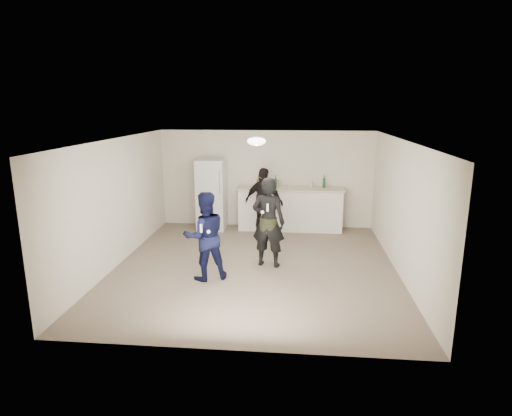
# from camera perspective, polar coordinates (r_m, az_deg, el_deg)

# --- Properties ---
(floor) EXTENTS (6.00, 6.00, 0.00)m
(floor) POSITION_cam_1_polar(r_m,az_deg,el_deg) (8.58, -0.13, -7.80)
(floor) COLOR #6B5B4C
(floor) RESTS_ON ground
(ceiling) EXTENTS (6.00, 6.00, 0.00)m
(ceiling) POSITION_cam_1_polar(r_m,az_deg,el_deg) (8.01, -0.14, 9.08)
(ceiling) COLOR silver
(ceiling) RESTS_ON wall_back
(wall_back) EXTENTS (6.00, 0.00, 6.00)m
(wall_back) POSITION_cam_1_polar(r_m,az_deg,el_deg) (11.14, 1.37, 3.88)
(wall_back) COLOR beige
(wall_back) RESTS_ON floor
(wall_front) EXTENTS (6.00, 0.00, 6.00)m
(wall_front) POSITION_cam_1_polar(r_m,az_deg,el_deg) (5.35, -3.28, -7.00)
(wall_front) COLOR beige
(wall_front) RESTS_ON floor
(wall_left) EXTENTS (0.00, 6.00, 6.00)m
(wall_left) POSITION_cam_1_polar(r_m,az_deg,el_deg) (8.90, -18.04, 0.72)
(wall_left) COLOR beige
(wall_left) RESTS_ON floor
(wall_right) EXTENTS (0.00, 6.00, 6.00)m
(wall_right) POSITION_cam_1_polar(r_m,az_deg,el_deg) (8.41, 18.87, -0.08)
(wall_right) COLOR beige
(wall_right) RESTS_ON floor
(counter) EXTENTS (2.60, 0.56, 1.05)m
(counter) POSITION_cam_1_polar(r_m,az_deg,el_deg) (10.94, 4.57, -0.22)
(counter) COLOR silver
(counter) RESTS_ON floor
(counter_top) EXTENTS (2.68, 0.64, 0.04)m
(counter_top) POSITION_cam_1_polar(r_m,az_deg,el_deg) (10.82, 4.63, 2.58)
(counter_top) COLOR beige
(counter_top) RESTS_ON counter
(fridge) EXTENTS (0.70, 0.70, 1.80)m
(fridge) POSITION_cam_1_polar(r_m,az_deg,el_deg) (11.00, -5.95, 1.82)
(fridge) COLOR silver
(fridge) RESTS_ON floor
(fridge_handle) EXTENTS (0.02, 0.02, 0.60)m
(fridge_handle) POSITION_cam_1_polar(r_m,az_deg,el_deg) (10.51, -4.89, 3.52)
(fridge_handle) COLOR silver
(fridge_handle) RESTS_ON fridge
(ceiling_dome) EXTENTS (0.36, 0.36, 0.16)m
(ceiling_dome) POSITION_cam_1_polar(r_m,az_deg,el_deg) (8.32, 0.07, 8.90)
(ceiling_dome) COLOR white
(ceiling_dome) RESTS_ON ceiling
(shaker) EXTENTS (0.08, 0.08, 0.17)m
(shaker) POSITION_cam_1_polar(r_m,az_deg,el_deg) (10.95, 3.04, 3.30)
(shaker) COLOR #BABABF
(shaker) RESTS_ON counter_top
(man) EXTENTS (0.98, 0.89, 1.63)m
(man) POSITION_cam_1_polar(r_m,az_deg,el_deg) (7.80, -6.82, -3.75)
(man) COLOR #101444
(man) RESTS_ON floor
(woman) EXTENTS (0.72, 0.55, 1.79)m
(woman) POSITION_cam_1_polar(r_m,az_deg,el_deg) (8.36, 1.66, -1.91)
(woman) COLOR black
(woman) RESTS_ON floor
(camo_shorts) EXTENTS (0.34, 0.34, 0.28)m
(camo_shorts) POSITION_cam_1_polar(r_m,az_deg,el_deg) (8.38, 1.66, -2.21)
(camo_shorts) COLOR #2D3317
(camo_shorts) RESTS_ON woman
(spectator) EXTENTS (1.06, 0.71, 1.68)m
(spectator) POSITION_cam_1_polar(r_m,az_deg,el_deg) (10.31, 1.07, 0.76)
(spectator) COLOR black
(spectator) RESTS_ON floor
(remote_man) EXTENTS (0.04, 0.04, 0.15)m
(remote_man) POSITION_cam_1_polar(r_m,az_deg,el_deg) (7.48, -7.32, -2.68)
(remote_man) COLOR white
(remote_man) RESTS_ON man
(nunchuk_man) EXTENTS (0.07, 0.07, 0.07)m
(nunchuk_man) POSITION_cam_1_polar(r_m,az_deg,el_deg) (7.50, -6.36, -3.16)
(nunchuk_man) COLOR white
(nunchuk_man) RESTS_ON man
(remote_woman) EXTENTS (0.04, 0.04, 0.15)m
(remote_woman) POSITION_cam_1_polar(r_m,az_deg,el_deg) (8.03, 1.56, 0.05)
(remote_woman) COLOR white
(remote_woman) RESTS_ON woman
(nunchuk_woman) EXTENTS (0.07, 0.07, 0.07)m
(nunchuk_woman) POSITION_cam_1_polar(r_m,az_deg,el_deg) (8.09, 0.86, -0.57)
(nunchuk_woman) COLOR white
(nunchuk_woman) RESTS_ON woman
(bottle_cluster) EXTENTS (1.73, 0.34, 0.26)m
(bottle_cluster) POSITION_cam_1_polar(r_m,az_deg,el_deg) (10.81, 3.91, 3.29)
(bottle_cluster) COLOR #154B2D
(bottle_cluster) RESTS_ON counter_top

